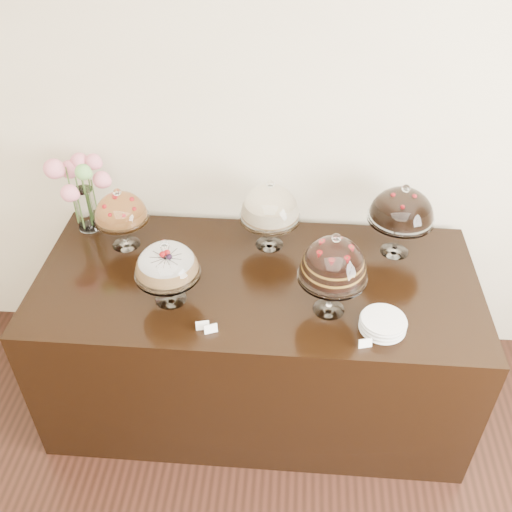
# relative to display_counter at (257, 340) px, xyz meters

# --- Properties ---
(wall_back) EXTENTS (5.00, 0.04, 3.00)m
(wall_back) POSITION_rel_display_counter_xyz_m (0.14, 0.55, 1.05)
(wall_back) COLOR beige
(wall_back) RESTS_ON ground
(display_counter) EXTENTS (2.20, 1.00, 0.90)m
(display_counter) POSITION_rel_display_counter_xyz_m (0.00, 0.00, 0.00)
(display_counter) COLOR black
(display_counter) RESTS_ON ground
(cake_stand_sugar_sponge) EXTENTS (0.31, 0.31, 0.35)m
(cake_stand_sugar_sponge) POSITION_rel_display_counter_xyz_m (-0.40, -0.19, 0.67)
(cake_stand_sugar_sponge) COLOR white
(cake_stand_sugar_sponge) RESTS_ON display_counter
(cake_stand_choco_layer) EXTENTS (0.31, 0.31, 0.44)m
(cake_stand_choco_layer) POSITION_rel_display_counter_xyz_m (0.35, -0.20, 0.73)
(cake_stand_choco_layer) COLOR white
(cake_stand_choco_layer) RESTS_ON display_counter
(cake_stand_cheesecake) EXTENTS (0.32, 0.32, 0.39)m
(cake_stand_cheesecake) POSITION_rel_display_counter_xyz_m (0.05, 0.28, 0.70)
(cake_stand_cheesecake) COLOR white
(cake_stand_cheesecake) RESTS_ON display_counter
(cake_stand_dark_choco) EXTENTS (0.34, 0.34, 0.41)m
(cake_stand_dark_choco) POSITION_rel_display_counter_xyz_m (0.71, 0.27, 0.72)
(cake_stand_dark_choco) COLOR white
(cake_stand_dark_choco) RESTS_ON display_counter
(cake_stand_fruit_tart) EXTENTS (0.28, 0.28, 0.35)m
(cake_stand_fruit_tart) POSITION_rel_display_counter_xyz_m (-0.72, 0.22, 0.67)
(cake_stand_fruit_tart) COLOR white
(cake_stand_fruit_tart) RESTS_ON display_counter
(flower_vase) EXTENTS (0.32, 0.29, 0.44)m
(flower_vase) POSITION_rel_display_counter_xyz_m (-0.96, 0.36, 0.72)
(flower_vase) COLOR white
(flower_vase) RESTS_ON display_counter
(plate_stack) EXTENTS (0.20, 0.20, 0.06)m
(plate_stack) POSITION_rel_display_counter_xyz_m (0.59, -0.30, 0.48)
(plate_stack) COLOR silver
(plate_stack) RESTS_ON display_counter
(price_card_left) EXTENTS (0.06, 0.04, 0.04)m
(price_card_left) POSITION_rel_display_counter_xyz_m (-0.18, -0.39, 0.47)
(price_card_left) COLOR white
(price_card_left) RESTS_ON display_counter
(price_card_right) EXTENTS (0.06, 0.03, 0.04)m
(price_card_right) POSITION_rel_display_counter_xyz_m (0.50, -0.42, 0.47)
(price_card_right) COLOR white
(price_card_right) RESTS_ON display_counter
(price_card_extra) EXTENTS (0.06, 0.03, 0.04)m
(price_card_extra) POSITION_rel_display_counter_xyz_m (-0.22, -0.37, 0.47)
(price_card_extra) COLOR white
(price_card_extra) RESTS_ON display_counter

